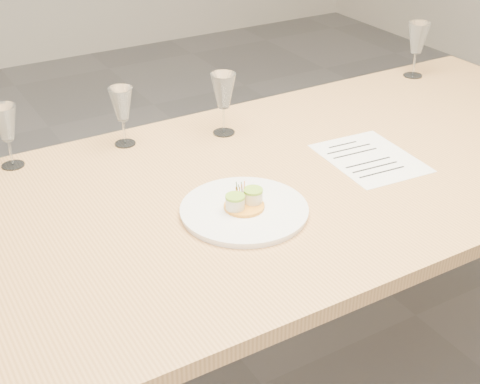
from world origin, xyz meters
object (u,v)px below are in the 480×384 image
recipe_sheet (370,158)px  wine_glass_2 (122,105)px  wine_glass_4 (418,39)px  wine_glass_1 (5,125)px  dinner_plate (244,209)px  wine_glass_3 (223,92)px  dining_table (266,203)px

recipe_sheet → wine_glass_2: 0.72m
wine_glass_4 → wine_glass_2: bearing=-179.9°
wine_glass_1 → wine_glass_4: 1.46m
dinner_plate → wine_glass_1: wine_glass_1 is taller
wine_glass_1 → wine_glass_4: wine_glass_4 is taller
wine_glass_4 → recipe_sheet: bearing=-142.7°
wine_glass_3 → wine_glass_4: wine_glass_4 is taller
dining_table → wine_glass_1: bearing=142.4°
wine_glass_4 → wine_glass_1: bearing=178.9°
wine_glass_2 → wine_glass_4: (1.14, 0.00, 0.02)m
wine_glass_4 → dinner_plate: bearing=-153.6°
recipe_sheet → wine_glass_3: bearing=131.7°
dining_table → wine_glass_4: size_ratio=12.04×
dining_table → wine_glass_2: wine_glass_2 is taller
recipe_sheet → wine_glass_4: 0.74m
recipe_sheet → wine_glass_4: wine_glass_4 is taller
dining_table → wine_glass_3: wine_glass_3 is taller
dinner_plate → wine_glass_4: (1.04, 0.51, 0.13)m
dinner_plate → recipe_sheet: bearing=9.0°
wine_glass_2 → wine_glass_3: size_ratio=0.93×
wine_glass_3 → recipe_sheet: bearing=-52.7°
wine_glass_3 → dinner_plate: bearing=-113.3°
wine_glass_1 → recipe_sheet: bearing=-28.0°
dinner_plate → wine_glass_3: size_ratio=1.66×
wine_glass_1 → wine_glass_2: wine_glass_1 is taller
dining_table → dinner_plate: size_ratio=7.62×
wine_glass_3 → wine_glass_1: bearing=169.8°
wine_glass_3 → wine_glass_2: bearing=164.4°
wine_glass_3 → wine_glass_4: (0.85, 0.08, 0.01)m
dinner_plate → recipe_sheet: size_ratio=1.00×
dinner_plate → wine_glass_4: bearing=26.4°
wine_glass_1 → wine_glass_2: 0.32m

